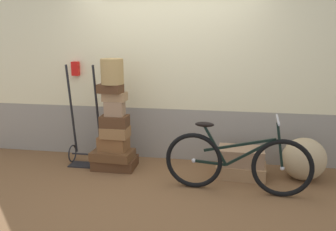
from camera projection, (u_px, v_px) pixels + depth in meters
ground at (158, 181)px, 4.45m from camera, size 8.41×5.20×0.06m
station_building at (170, 58)px, 4.92m from camera, size 6.41×0.74×2.91m
suitcase_0 at (115, 163)px, 4.80m from camera, size 0.57×0.41×0.14m
suitcase_1 at (113, 155)px, 4.73m from camera, size 0.56×0.39×0.12m
suitcase_2 at (114, 143)px, 4.73m from camera, size 0.41×0.30×0.19m
suitcase_3 at (115, 132)px, 4.65m from camera, size 0.37×0.27×0.14m
suitcase_4 at (115, 121)px, 4.62m from camera, size 0.36×0.24×0.15m
suitcase_5 at (115, 108)px, 4.59m from camera, size 0.25×0.18×0.19m
suitcase_6 at (115, 97)px, 4.58m from camera, size 0.30×0.21×0.11m
suitcase_7 at (110, 89)px, 4.52m from camera, size 0.33×0.23×0.11m
suitcase_8 at (241, 170)px, 4.49m from camera, size 0.65×0.44×0.17m
suitcase_9 at (241, 156)px, 4.46m from camera, size 0.57×0.37×0.21m
wicker_basket at (112, 71)px, 4.48m from camera, size 0.29×0.29×0.33m
luggage_trolley at (85, 140)px, 4.89m from camera, size 0.46×0.34×1.40m
burlap_sack at (304, 159)px, 4.36m from camera, size 0.54×0.46×0.54m
bicycle at (236, 163)px, 3.99m from camera, size 1.67×0.46×0.90m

